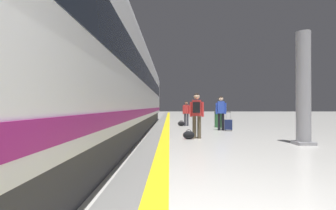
# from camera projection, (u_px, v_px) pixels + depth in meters

# --- Properties ---
(safety_line_strip) EXTENTS (0.36, 80.00, 0.01)m
(safety_line_strip) POSITION_uv_depth(u_px,v_px,m) (165.00, 135.00, 10.52)
(safety_line_strip) COLOR yellow
(safety_line_strip) RESTS_ON ground
(tactile_edge_band) EXTENTS (0.74, 80.00, 0.01)m
(tactile_edge_band) POSITION_uv_depth(u_px,v_px,m) (156.00, 135.00, 10.52)
(tactile_edge_band) COLOR slate
(tactile_edge_band) RESTS_ON ground
(high_speed_train) EXTENTS (2.94, 32.45, 4.97)m
(high_speed_train) POSITION_uv_depth(u_px,v_px,m) (95.00, 66.00, 8.01)
(high_speed_train) COLOR #38383D
(high_speed_train) RESTS_ON ground
(passenger_near) EXTENTS (0.53, 0.37, 1.72)m
(passenger_near) POSITION_uv_depth(u_px,v_px,m) (197.00, 112.00, 9.39)
(passenger_near) COLOR brown
(passenger_near) RESTS_ON ground
(duffel_bag_near) EXTENTS (0.44, 0.26, 0.36)m
(duffel_bag_near) POSITION_uv_depth(u_px,v_px,m) (189.00, 135.00, 9.21)
(duffel_bag_near) COLOR black
(duffel_bag_near) RESTS_ON ground
(passenger_mid) EXTENTS (0.54, 0.24, 1.73)m
(passenger_mid) POSITION_uv_depth(u_px,v_px,m) (221.00, 111.00, 12.59)
(passenger_mid) COLOR black
(passenger_mid) RESTS_ON ground
(suitcase_mid) EXTENTS (0.42, 0.31, 0.95)m
(suitcase_mid) POSITION_uv_depth(u_px,v_px,m) (228.00, 125.00, 12.35)
(suitcase_mid) COLOR #19234C
(suitcase_mid) RESTS_ON ground
(passenger_far) EXTENTS (0.45, 0.29, 1.55)m
(passenger_far) POSITION_uv_depth(u_px,v_px,m) (186.00, 111.00, 15.53)
(passenger_far) COLOR #383842
(passenger_far) RESTS_ON ground
(duffel_bag_far) EXTENTS (0.44, 0.26, 0.36)m
(duffel_bag_far) POSITION_uv_depth(u_px,v_px,m) (181.00, 124.00, 15.39)
(duffel_bag_far) COLOR black
(duffel_bag_far) RESTS_ON ground
(platform_pillar) EXTENTS (0.56, 0.56, 3.60)m
(platform_pillar) POSITION_uv_depth(u_px,v_px,m) (303.00, 90.00, 7.91)
(platform_pillar) COLOR gray
(platform_pillar) RESTS_ON ground
(waste_bin) EXTENTS (0.46, 0.46, 0.91)m
(waste_bin) POSITION_uv_depth(u_px,v_px,m) (218.00, 119.00, 14.43)
(waste_bin) COLOR #2D6638
(waste_bin) RESTS_ON ground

